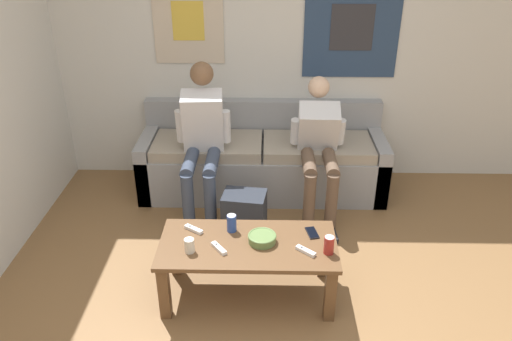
# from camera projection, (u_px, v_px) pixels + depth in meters

# --- Properties ---
(wall_back) EXTENTS (10.00, 0.07, 2.55)m
(wall_back) POSITION_uv_depth(u_px,v_px,m) (280.00, 47.00, 4.54)
(wall_back) COLOR silver
(wall_back) RESTS_ON ground_plane
(couch) EXTENTS (2.24, 0.71, 0.79)m
(couch) POSITION_uv_depth(u_px,v_px,m) (263.00, 161.00, 4.68)
(couch) COLOR gray
(couch) RESTS_ON ground_plane
(coffee_table) EXTENTS (1.18, 0.56, 0.43)m
(coffee_table) POSITION_uv_depth(u_px,v_px,m) (248.00, 252.00, 3.33)
(coffee_table) COLOR brown
(coffee_table) RESTS_ON ground_plane
(person_seated_adult) EXTENTS (0.47, 0.86, 1.28)m
(person_seated_adult) POSITION_uv_depth(u_px,v_px,m) (202.00, 137.00, 4.17)
(person_seated_adult) COLOR #384256
(person_seated_adult) RESTS_ON ground_plane
(person_seated_teen) EXTENTS (0.47, 0.91, 1.14)m
(person_seated_teen) POSITION_uv_depth(u_px,v_px,m) (319.00, 144.00, 4.20)
(person_seated_teen) COLOR brown
(person_seated_teen) RESTS_ON ground_plane
(backpack) EXTENTS (0.37, 0.32, 0.40)m
(backpack) POSITION_uv_depth(u_px,v_px,m) (244.00, 217.00, 4.02)
(backpack) COLOR #282D38
(backpack) RESTS_ON ground_plane
(ceramic_bowl) EXTENTS (0.19, 0.19, 0.06)m
(ceramic_bowl) POSITION_uv_depth(u_px,v_px,m) (262.00, 238.00, 3.30)
(ceramic_bowl) COLOR #607F47
(ceramic_bowl) RESTS_ON coffee_table
(pillar_candle) EXTENTS (0.06, 0.06, 0.11)m
(pillar_candle) POSITION_uv_depth(u_px,v_px,m) (189.00, 245.00, 3.19)
(pillar_candle) COLOR silver
(pillar_candle) RESTS_ON coffee_table
(drink_can_blue) EXTENTS (0.07, 0.07, 0.12)m
(drink_can_blue) POSITION_uv_depth(u_px,v_px,m) (232.00, 223.00, 3.40)
(drink_can_blue) COLOR #28479E
(drink_can_blue) RESTS_ON coffee_table
(drink_can_red) EXTENTS (0.07, 0.07, 0.12)m
(drink_can_red) POSITION_uv_depth(u_px,v_px,m) (329.00, 245.00, 3.18)
(drink_can_red) COLOR maroon
(drink_can_red) RESTS_ON coffee_table
(game_controller_near_left) EXTENTS (0.14, 0.11, 0.03)m
(game_controller_near_left) POSITION_uv_depth(u_px,v_px,m) (194.00, 229.00, 3.42)
(game_controller_near_left) COLOR white
(game_controller_near_left) RESTS_ON coffee_table
(game_controller_near_right) EXTENTS (0.13, 0.12, 0.03)m
(game_controller_near_right) POSITION_uv_depth(u_px,v_px,m) (306.00, 251.00, 3.20)
(game_controller_near_right) COLOR white
(game_controller_near_right) RESTS_ON coffee_table
(game_controller_far_center) EXTENTS (0.11, 0.14, 0.03)m
(game_controller_far_center) POSITION_uv_depth(u_px,v_px,m) (219.00, 248.00, 3.23)
(game_controller_far_center) COLOR white
(game_controller_far_center) RESTS_ON coffee_table
(cell_phone) EXTENTS (0.09, 0.15, 0.01)m
(cell_phone) POSITION_uv_depth(u_px,v_px,m) (312.00, 233.00, 3.39)
(cell_phone) COLOR black
(cell_phone) RESTS_ON coffee_table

